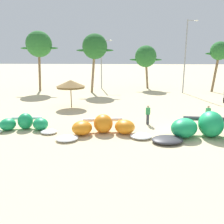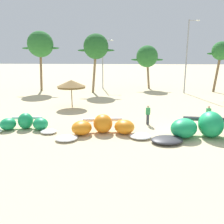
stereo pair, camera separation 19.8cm
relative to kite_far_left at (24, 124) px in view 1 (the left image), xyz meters
name	(u,v)px [view 1 (the left image)]	position (x,y,z in m)	size (l,w,h in m)	color
ground_plane	(189,132)	(12.51, 0.17, -0.48)	(260.00, 260.00, 0.00)	beige
kite_far_left	(24,124)	(0.00, 0.00, 0.00)	(5.60, 2.77, 1.25)	white
kite_left	(104,127)	(6.17, -0.57, 0.05)	(6.95, 3.70, 1.37)	white
kite_left_of_center	(212,129)	(13.72, -1.03, 0.21)	(8.65, 4.36, 1.81)	#333338
beach_umbrella_near_van	(71,84)	(1.74, 8.31, 2.08)	(3.14, 3.14, 3.00)	brown
person_near_kites	(208,115)	(14.50, 2.32, 0.34)	(0.36, 0.24, 1.62)	#383842
person_by_umbrellas	(148,115)	(9.60, 2.15, 0.34)	(0.36, 0.24, 1.62)	#383842
palm_leftmost	(39,45)	(-5.79, 20.06, 6.69)	(5.94, 3.96, 9.21)	brown
palm_left	(95,47)	(3.02, 18.90, 6.29)	(5.53, 3.68, 8.68)	#7F6647
palm_left_of_gap	(146,57)	(10.91, 23.93, 4.84)	(5.38, 3.58, 7.17)	#7F6647
palm_center_left	(219,52)	(21.67, 20.72, 5.62)	(4.14, 2.76, 7.60)	brown
lamppost_west	(102,61)	(3.65, 23.57, 4.12)	(1.92, 0.24, 8.11)	gray
lamppost_west_center	(186,54)	(16.40, 19.25, 5.30)	(1.58, 0.24, 10.51)	gray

